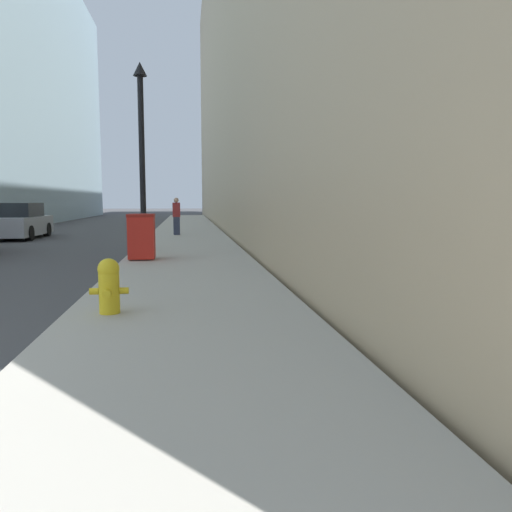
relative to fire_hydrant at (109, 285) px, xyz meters
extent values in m
cube|color=#ADA89E|center=(1.08, 15.51, -0.47)|extent=(3.41, 60.00, 0.15)
cube|color=tan|center=(8.89, 23.51, 10.40)|extent=(12.00, 60.00, 21.89)
cylinder|color=yellow|center=(0.00, 0.00, -0.12)|extent=(0.28, 0.28, 0.56)
sphere|color=yellow|center=(0.00, 0.00, 0.21)|extent=(0.29, 0.29, 0.29)
cylinder|color=yellow|center=(0.00, 0.00, 0.30)|extent=(0.08, 0.08, 0.06)
cylinder|color=yellow|center=(0.00, -0.19, -0.09)|extent=(0.11, 0.12, 0.11)
cylinder|color=yellow|center=(-0.20, 0.00, -0.09)|extent=(0.12, 0.09, 0.09)
cylinder|color=yellow|center=(0.20, 0.00, -0.09)|extent=(0.12, 0.09, 0.09)
cube|color=red|center=(-0.11, 6.29, 0.17)|extent=(0.66, 0.64, 1.07)
cube|color=maroon|center=(-0.11, 6.29, 0.75)|extent=(0.68, 0.66, 0.08)
cylinder|color=black|center=(-0.39, 6.56, -0.32)|extent=(0.05, 0.16, 0.16)
cylinder|color=black|center=(0.17, 6.56, -0.32)|extent=(0.05, 0.16, 0.16)
cylinder|color=black|center=(-0.27, 8.91, -0.27)|extent=(0.33, 0.33, 0.25)
cylinder|color=black|center=(-0.27, 8.91, 2.23)|extent=(0.18, 0.18, 5.25)
cone|color=black|center=(-0.27, 8.91, 5.06)|extent=(0.41, 0.41, 0.41)
cube|color=#A3A8B2|center=(-6.36, 16.40, 0.01)|extent=(1.87, 4.48, 0.81)
cube|color=#1E2328|center=(-6.36, 16.40, 0.72)|extent=(1.65, 2.33, 0.61)
cylinder|color=black|center=(-7.22, 17.74, -0.23)|extent=(0.24, 0.64, 0.64)
cylinder|color=black|center=(-5.49, 17.74, -0.23)|extent=(0.24, 0.64, 0.64)
cylinder|color=black|center=(-5.49, 15.05, -0.23)|extent=(0.24, 0.64, 0.64)
cube|color=#2D3347|center=(0.60, 15.63, 0.00)|extent=(0.28, 0.20, 0.80)
cube|color=maroon|center=(0.60, 15.63, 0.72)|extent=(0.33, 0.20, 0.63)
sphere|color=tan|center=(0.60, 15.63, 1.14)|extent=(0.22, 0.22, 0.22)
camera|label=1|loc=(1.07, -6.89, 1.14)|focal=35.00mm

